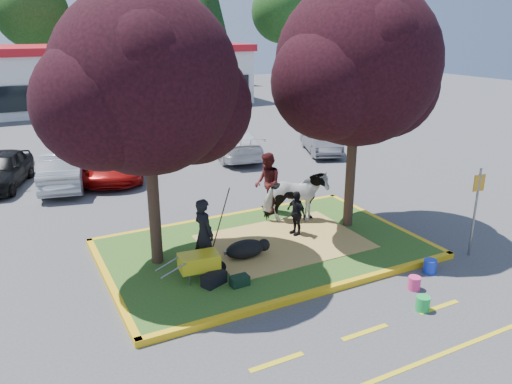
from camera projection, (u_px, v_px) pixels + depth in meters
name	position (u px, v px, depth m)	size (l,w,h in m)	color
ground	(264.00, 251.00, 13.35)	(90.00, 90.00, 0.00)	#424244
median_island	(264.00, 248.00, 13.33)	(8.00, 5.00, 0.15)	#2C571B
curb_near	(319.00, 292.00, 11.16)	(8.30, 0.16, 0.15)	yellow
curb_far	(225.00, 217.00, 15.50)	(8.30, 0.16, 0.15)	yellow
curb_left	(109.00, 283.00, 11.55)	(0.16, 5.30, 0.15)	yellow
curb_right	(383.00, 222.00, 15.11)	(0.16, 5.30, 0.15)	yellow
straw_bedding	(284.00, 241.00, 13.57)	(4.20, 3.00, 0.01)	tan
tree_purple_left	(147.00, 91.00, 11.08)	(5.06, 4.20, 6.51)	black
tree_purple_right	(358.00, 72.00, 13.33)	(5.30, 4.40, 6.82)	black
fire_lane_stripe_a	(277.00, 362.00, 8.94)	(1.10, 0.12, 0.01)	yellow
fire_lane_stripe_b	(365.00, 332.00, 9.82)	(1.10, 0.12, 0.01)	yellow
fire_lane_stripe_c	(439.00, 307.00, 10.69)	(1.10, 0.12, 0.01)	yellow
fire_lane_long	(409.00, 367.00, 8.81)	(6.00, 0.10, 0.01)	yellow
retail_building	(110.00, 75.00, 37.08)	(20.40, 8.40, 4.40)	silver
treeline	(71.00, 1.00, 43.11)	(46.58, 7.80, 14.63)	black
cow	(295.00, 197.00, 14.69)	(0.84, 1.85, 1.57)	silver
calf	(245.00, 249.00, 12.58)	(1.05, 0.59, 0.45)	black
handler	(204.00, 233.00, 11.94)	(0.63, 0.41, 1.73)	black
visitor_a	(267.00, 184.00, 15.37)	(0.93, 0.73, 1.92)	#491415
visitor_b	(296.00, 213.00, 13.85)	(0.75, 0.31, 1.28)	black
wheelbarrow	(199.00, 262.00, 11.47)	(1.64, 0.64, 0.62)	black
gear_bag_dark	(214.00, 279.00, 11.28)	(0.56, 0.31, 0.29)	black
gear_bag_green	(240.00, 281.00, 11.26)	(0.42, 0.26, 0.23)	black
sign_post	(476.00, 203.00, 12.65)	(0.33, 0.07, 2.37)	slate
bucket_green	(423.00, 304.00, 10.53)	(0.30, 0.30, 0.32)	green
bucket_pink	(414.00, 283.00, 11.37)	(0.29, 0.29, 0.31)	#EE3578
bucket_blue	(430.00, 266.00, 12.14)	(0.31, 0.31, 0.34)	blue
car_black	(1.00, 170.00, 18.46)	(1.58, 3.93, 1.34)	black
car_silver	(64.00, 169.00, 18.51)	(1.43, 4.10, 1.35)	#9DA0A4
car_red	(115.00, 159.00, 19.81)	(2.27, 4.93, 1.37)	#A40F0D
car_white	(234.00, 143.00, 22.68)	(1.88, 4.63, 1.34)	white
car_grey	(321.00, 140.00, 23.49)	(1.30, 3.74, 1.23)	#4F5156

